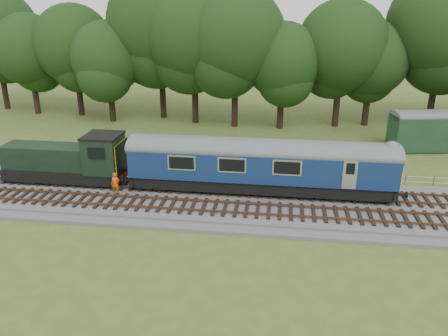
# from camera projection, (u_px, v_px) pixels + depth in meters

# --- Properties ---
(ground) EXTENTS (120.00, 120.00, 0.00)m
(ground) POSITION_uv_depth(u_px,v_px,m) (208.00, 202.00, 29.94)
(ground) COLOR #4B5921
(ground) RESTS_ON ground
(ballast) EXTENTS (70.00, 7.00, 0.35)m
(ballast) POSITION_uv_depth(u_px,v_px,m) (208.00, 199.00, 29.87)
(ballast) COLOR #4C4C4F
(ballast) RESTS_ON ground
(track_north) EXTENTS (67.20, 2.40, 0.21)m
(track_north) POSITION_uv_depth(u_px,v_px,m) (211.00, 188.00, 31.09)
(track_north) COLOR black
(track_north) RESTS_ON ballast
(track_south) EXTENTS (67.20, 2.40, 0.21)m
(track_south) POSITION_uv_depth(u_px,v_px,m) (204.00, 206.00, 28.31)
(track_south) COLOR black
(track_south) RESTS_ON ballast
(fence) EXTENTS (64.00, 0.12, 1.00)m
(fence) POSITION_uv_depth(u_px,v_px,m) (218.00, 177.00, 34.11)
(fence) COLOR #6B6054
(fence) RESTS_ON ground
(tree_line) EXTENTS (70.00, 8.00, 18.00)m
(tree_line) POSITION_uv_depth(u_px,v_px,m) (240.00, 121.00, 50.33)
(tree_line) COLOR black
(tree_line) RESTS_ON ground
(dmu_railcar) EXTENTS (18.05, 2.86, 3.88)m
(dmu_railcar) POSITION_uv_depth(u_px,v_px,m) (261.00, 161.00, 29.88)
(dmu_railcar) COLOR black
(dmu_railcar) RESTS_ON ground
(shunter_loco) EXTENTS (8.91, 2.60, 3.38)m
(shunter_loco) POSITION_uv_depth(u_px,v_px,m) (70.00, 161.00, 31.86)
(shunter_loco) COLOR black
(shunter_loco) RESTS_ON ground
(worker) EXTENTS (0.58, 0.38, 1.58)m
(worker) POSITION_uv_depth(u_px,v_px,m) (115.00, 184.00, 29.95)
(worker) COLOR #DC600B
(worker) RESTS_ON ballast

